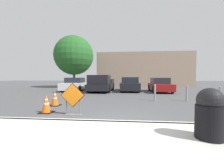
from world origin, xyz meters
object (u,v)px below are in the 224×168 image
(traffic_cone_second, at_px, (55,98))
(trash_bin, at_px, (210,113))
(bollard_third, at_px, (220,93))
(parked_car_second, at_px, (130,85))
(parked_car_nearest, at_px, (75,85))
(bollard_second, at_px, (187,93))
(pickup_truck, at_px, (101,84))
(traffic_cone_nearest, at_px, (46,104))
(parked_car_third, at_px, (160,85))
(bollard_nearest, at_px, (155,92))
(road_closed_sign, at_px, (73,98))

(traffic_cone_second, xyz_separation_m, trash_bin, (5.29, -3.88, 0.30))
(bollard_third, bearing_deg, parked_car_second, 128.42)
(parked_car_nearest, relative_size, bollard_second, 4.39)
(pickup_truck, bearing_deg, parked_car_second, -164.42)
(traffic_cone_nearest, bearing_deg, bollard_second, 27.78)
(traffic_cone_nearest, height_order, trash_bin, trash_bin)
(parked_car_second, bearing_deg, parked_car_third, 167.56)
(parked_car_nearest, height_order, bollard_third, parked_car_nearest)
(bollard_nearest, xyz_separation_m, bollard_third, (3.70, 0.00, -0.05))
(traffic_cone_second, relative_size, bollard_third, 0.84)
(road_closed_sign, height_order, parked_car_second, parked_car_second)
(bollard_third, bearing_deg, traffic_cone_nearest, -157.53)
(parked_car_nearest, bearing_deg, parked_car_second, -177.94)
(parked_car_second, bearing_deg, road_closed_sign, 77.76)
(traffic_cone_nearest, distance_m, parked_car_nearest, 9.83)
(bollard_second, distance_m, bollard_third, 1.85)
(traffic_cone_nearest, relative_size, parked_car_nearest, 0.17)
(bollard_second, height_order, bollard_third, bollard_second)
(bollard_second, bearing_deg, parked_car_third, 93.19)
(parked_car_nearest, bearing_deg, bollard_third, 149.54)
(pickup_truck, distance_m, parked_car_second, 2.98)
(traffic_cone_second, distance_m, bollard_third, 9.22)
(parked_car_nearest, relative_size, parked_car_second, 0.94)
(trash_bin, bearing_deg, bollard_nearest, 90.12)
(parked_car_second, height_order, bollard_second, parked_car_second)
(trash_bin, bearing_deg, traffic_cone_nearest, 153.95)
(road_closed_sign, relative_size, pickup_truck, 0.22)
(parked_car_second, distance_m, parked_car_third, 2.96)
(traffic_cone_second, bearing_deg, bollard_third, 13.07)
(parked_car_second, xyz_separation_m, bollard_nearest, (1.35, -6.36, -0.14))
(road_closed_sign, height_order, bollard_third, road_closed_sign)
(traffic_cone_nearest, bearing_deg, parked_car_third, 55.11)
(bollard_third, bearing_deg, parked_car_third, 110.89)
(traffic_cone_nearest, distance_m, parked_car_third, 11.26)
(traffic_cone_second, distance_m, bollard_second, 7.43)
(traffic_cone_second, distance_m, parked_car_nearest, 8.31)
(trash_bin, xyz_separation_m, bollard_third, (3.69, 5.96, -0.19))
(pickup_truck, relative_size, parked_car_third, 1.34)
(traffic_cone_nearest, relative_size, traffic_cone_second, 0.96)
(parked_car_third, distance_m, trash_bin, 11.74)
(traffic_cone_nearest, height_order, bollard_nearest, bollard_nearest)
(parked_car_second, distance_m, bollard_nearest, 6.50)
(road_closed_sign, height_order, traffic_cone_second, road_closed_sign)
(road_closed_sign, distance_m, traffic_cone_nearest, 1.24)
(bollard_second, bearing_deg, pickup_truck, 137.30)
(road_closed_sign, bearing_deg, parked_car_second, 76.84)
(parked_car_third, relative_size, bollard_second, 4.18)
(traffic_cone_nearest, xyz_separation_m, pickup_truck, (0.67, 9.17, 0.39))
(parked_car_nearest, distance_m, trash_bin, 13.93)
(trash_bin, bearing_deg, road_closed_sign, 149.90)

